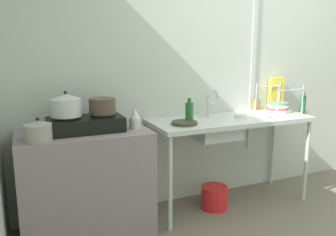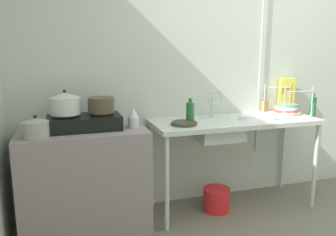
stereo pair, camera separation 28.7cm
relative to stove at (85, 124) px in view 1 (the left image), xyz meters
name	(u,v)px [view 1 (the left image)]	position (x,y,z in m)	size (l,w,h in m)	color
wall_back	(244,55)	(1.67, 0.33, 0.50)	(5.36, 0.10, 2.79)	beige
wall_metal_strip	(254,41)	(1.75, 0.27, 0.64)	(0.05, 0.01, 2.23)	silver
counter_concrete	(86,183)	(-0.02, 0.00, -0.48)	(0.99, 0.56, 0.84)	gray
counter_sink	(231,125)	(1.32, 0.00, -0.12)	(1.52, 0.56, 0.84)	silver
stove	(85,124)	(0.00, 0.00, 0.00)	(0.56, 0.30, 0.13)	black
pot_on_left_burner	(66,105)	(-0.14, 0.00, 0.16)	(0.23, 0.23, 0.19)	silver
pot_on_right_burner	(102,106)	(0.14, 0.00, 0.13)	(0.21, 0.21, 0.12)	#493E2E
pot_beside_stove	(38,131)	(-0.35, -0.16, 0.01)	(0.19, 0.19, 0.17)	#99978F
percolator	(135,118)	(0.38, -0.05, 0.02)	(0.09, 0.09, 0.17)	silver
sink_basin	(216,129)	(1.14, -0.04, -0.14)	(0.39, 0.33, 0.16)	silver
faucet	(211,98)	(1.17, 0.11, 0.12)	(0.14, 0.08, 0.26)	silver
frying_pan	(184,123)	(0.80, -0.08, -0.05)	(0.22, 0.22, 0.03)	#38372A
dish_rack	(278,108)	(1.89, 0.03, -0.01)	(0.32, 0.34, 0.29)	#B3B0B8
cup_by_rack	(266,114)	(1.62, -0.12, -0.03)	(0.08, 0.08, 0.07)	white
small_bowl_on_drainboard	(240,116)	(1.41, -0.03, -0.04)	(0.10, 0.10, 0.04)	white
bottle_by_sink	(189,112)	(0.88, -0.01, 0.03)	(0.07, 0.07, 0.21)	#276930
bottle_by_rack	(302,104)	(2.09, -0.08, 0.03)	(0.06, 0.06, 0.22)	#296A3D
cereal_box	(276,93)	(2.02, 0.23, 0.11)	(0.15, 0.07, 0.34)	yellow
utensil_jar	(256,105)	(1.77, 0.22, 0.00)	(0.07, 0.07, 0.20)	olive
bucket_on_floor	(214,197)	(1.14, -0.04, -0.79)	(0.25, 0.25, 0.21)	red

